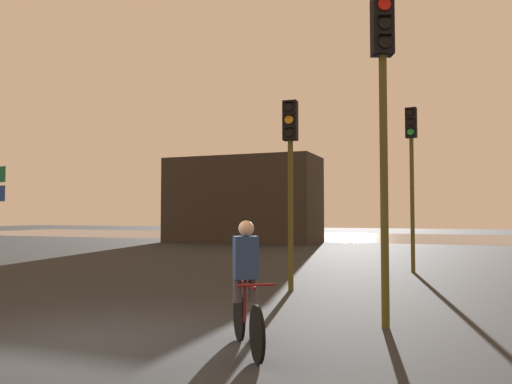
% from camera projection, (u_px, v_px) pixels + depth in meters
% --- Properties ---
extents(ground_plane, '(120.00, 120.00, 0.00)m').
position_uv_depth(ground_plane, '(81.00, 344.00, 6.50)').
color(ground_plane, black).
extents(water_strip, '(80.00, 16.00, 0.01)m').
position_uv_depth(water_strip, '(386.00, 237.00, 37.54)').
color(water_strip, slate).
rests_on(water_strip, ground).
extents(distant_building, '(9.37, 4.00, 5.25)m').
position_uv_depth(distant_building, '(243.00, 200.00, 31.08)').
color(distant_building, '#2D2823').
rests_on(distant_building, ground).
extents(traffic_light_far_right, '(0.34, 0.36, 4.89)m').
position_uv_depth(traffic_light_far_right, '(412.00, 158.00, 14.83)').
color(traffic_light_far_right, '#4C4719').
rests_on(traffic_light_far_right, ground).
extents(traffic_light_center, '(0.34, 0.35, 4.27)m').
position_uv_depth(traffic_light_center, '(290.00, 158.00, 11.23)').
color(traffic_light_center, '#4C4719').
rests_on(traffic_light_center, ground).
extents(traffic_light_near_right, '(0.39, 0.41, 5.03)m').
position_uv_depth(traffic_light_near_right, '(383.00, 99.00, 7.59)').
color(traffic_light_near_right, '#4C4719').
rests_on(traffic_light_near_right, ground).
extents(cyclist, '(1.00, 1.43, 1.62)m').
position_uv_depth(cyclist, '(246.00, 284.00, 6.27)').
color(cyclist, black).
rests_on(cyclist, ground).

